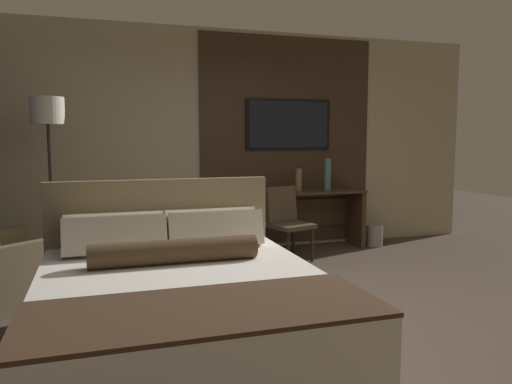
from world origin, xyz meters
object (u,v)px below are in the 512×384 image
Objects in this scene: bed at (181,306)px; tv at (288,124)px; desk_chair at (286,217)px; book at (271,190)px; armchair_by_window at (7,271)px; vase_short at (299,180)px; floor_lamp at (48,125)px; desk at (293,209)px; waste_bin at (375,235)px; vase_tall at (328,174)px.

tv reaches higher than bed.
desk_chair is 0.58m from book.
book is (-0.31, -0.18, -0.84)m from tv.
vase_short is (3.24, 1.11, 0.63)m from armchair_by_window.
floor_lamp is (-0.97, 2.42, 1.23)m from bed.
armchair_by_window reaches higher than desk.
waste_bin is (1.41, 0.35, -0.37)m from desk_chair.
desk is 1.55× the size of armchair_by_window.
bed is at bearing -131.30° from vase_tall.
armchair_by_window is (-1.29, 1.58, -0.07)m from bed.
vase_short is at bearing 179.51° from vase_tall.
bed is 3.38m from vase_short.
vase_tall is at bearing -7.15° from desk.
floor_lamp is at bearing -173.50° from desk.
armchair_by_window is 4.17× the size of vase_short.
tv is 1.34m from desk_chair.
floor_lamp is at bearing -60.18° from armchair_by_window.
vase_tall is (3.65, 1.11, 0.70)m from armchair_by_window.
tv is 4.06× the size of vase_short.
vase_short reaches higher than desk_chair.
vase_short is at bearing 53.99° from bed.
desk is 0.99× the size of floor_lamp.
desk_chair is 3.11× the size of waste_bin.
tv is 5.05× the size of book.
vase_tall is at bearing 13.24° from desk_chair.
vase_tall is 0.41m from vase_short.
bed is at bearing -139.42° from waste_bin.
desk is 1.59× the size of tv.
vase_short is (0.05, -0.05, 0.39)m from desk.
desk is 3.08m from floor_lamp.
desk_chair is 2.99m from armchair_by_window.
book is at bearing 175.20° from vase_tall.
tv reaches higher than vase_short.
armchair_by_window is 3.16m from book.
bed is 1.18× the size of floor_lamp.
tv is at bearing 162.73° from waste_bin.
armchair_by_window is at bearing -159.96° from desk.
floor_lamp is at bearing -177.55° from waste_bin.
desk is 3.41m from armchair_by_window.
desk_chair is at bearing -3.93° from floor_lamp.
waste_bin is at bearing -17.27° from tv.
desk_chair is 2.80m from floor_lamp.
tv reaches higher than armchair_by_window.
book is 1.57m from waste_bin.
book is at bearing 59.83° from bed.
waste_bin is (3.03, 2.59, -0.20)m from bed.
desk_chair is 3.04× the size of vase_short.
tv is at bearing 56.98° from bed.
bed is at bearing -68.25° from floor_lamp.
vase_short is at bearing -110.42° from armchair_by_window.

